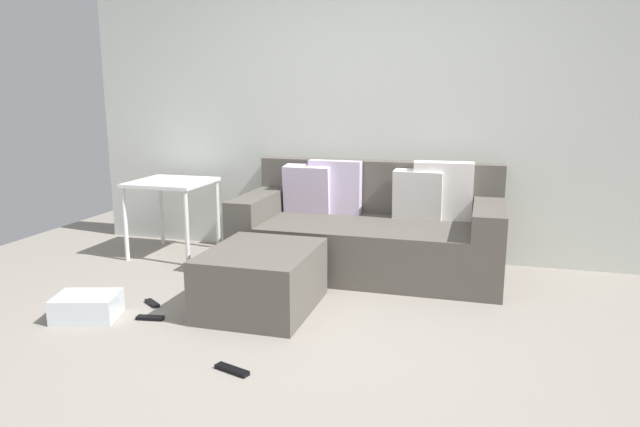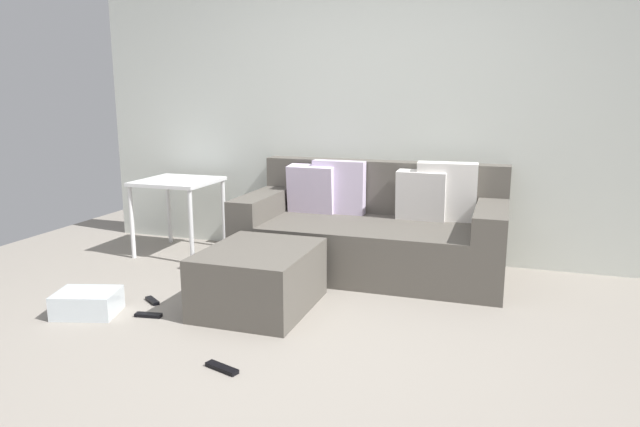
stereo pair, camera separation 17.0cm
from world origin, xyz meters
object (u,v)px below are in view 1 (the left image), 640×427
at_px(ottoman, 262,279).
at_px(remote_by_storage_bin, 150,318).
at_px(remote_under_side_table, 152,303).
at_px(remote_near_ottoman, 232,370).
at_px(storage_bin, 87,306).
at_px(couch_sectional, 370,231).
at_px(side_table, 172,190).

height_order(ottoman, remote_by_storage_bin, ottoman).
height_order(remote_by_storage_bin, remote_under_side_table, same).
xyz_separation_m(remote_near_ottoman, remote_under_side_table, (-0.91, 0.72, 0.00)).
bearing_deg(remote_near_ottoman, storage_bin, 178.76).
height_order(couch_sectional, remote_under_side_table, couch_sectional).
bearing_deg(side_table, ottoman, -39.58).
relative_size(ottoman, remote_near_ottoman, 4.10).
distance_m(ottoman, side_table, 1.62).
height_order(side_table, remote_under_side_table, side_table).
bearing_deg(remote_by_storage_bin, couch_sectional, 43.25).
bearing_deg(remote_by_storage_bin, ottoman, 23.11).
bearing_deg(side_table, remote_near_ottoman, -53.30).
bearing_deg(side_table, storage_bin, -81.34).
relative_size(storage_bin, remote_near_ottoman, 1.91).
bearing_deg(storage_bin, side_table, 98.66).
bearing_deg(remote_under_side_table, remote_by_storage_bin, -25.79).
height_order(couch_sectional, storage_bin, couch_sectional).
xyz_separation_m(couch_sectional, side_table, (-1.73, -0.04, 0.25)).
relative_size(side_table, remote_by_storage_bin, 3.83).
bearing_deg(remote_under_side_table, remote_near_ottoman, -3.48).
xyz_separation_m(couch_sectional, ottoman, (-0.51, -1.05, -0.11)).
bearing_deg(remote_near_ottoman, ottoman, 119.46).
relative_size(remote_near_ottoman, remote_by_storage_bin, 1.17).
distance_m(storage_bin, remote_under_side_table, 0.41).
relative_size(couch_sectional, storage_bin, 5.34).
relative_size(couch_sectional, remote_near_ottoman, 10.18).
bearing_deg(ottoman, remote_under_side_table, -168.88).
relative_size(storage_bin, side_table, 0.58).
distance_m(couch_sectional, side_table, 1.75).
relative_size(couch_sectional, remote_by_storage_bin, 11.87).
xyz_separation_m(storage_bin, remote_under_side_table, (0.27, 0.31, -0.07)).
xyz_separation_m(ottoman, remote_near_ottoman, (0.18, -0.86, -0.19)).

